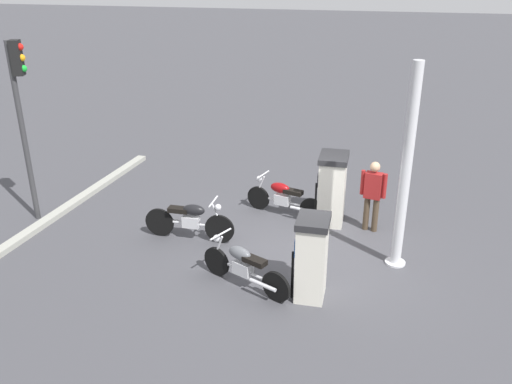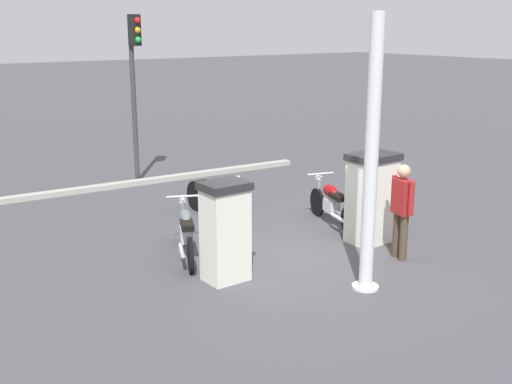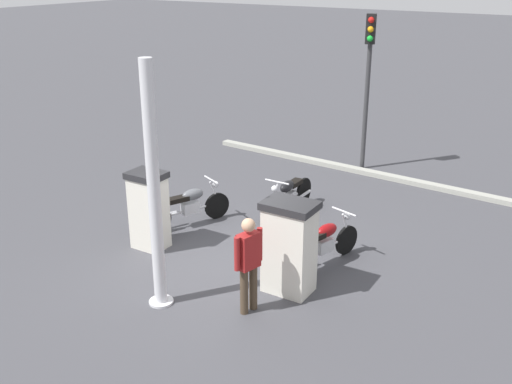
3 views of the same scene
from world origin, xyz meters
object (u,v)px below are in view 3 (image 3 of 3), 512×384
Objects in this scene: motorcycle_far_pump at (189,205)px; roadside_traffic_light at (368,67)px; fuel_pump_near at (289,246)px; motorcycle_extra at (289,195)px; fuel_pump_far at (149,210)px; attendant_person at (249,259)px; canopy_support_pole at (154,194)px; motorcycle_near_pump at (323,242)px.

roadside_traffic_light reaches higher than motorcycle_far_pump.
fuel_pump_near reaches higher than motorcycle_extra.
roadside_traffic_light reaches higher than fuel_pump_far.
fuel_pump_near reaches higher than attendant_person.
canopy_support_pole is at bearing -179.73° from motorcycle_extra.
motorcycle_far_pump is 3.59m from attendant_person.
fuel_pump_far is 2.39m from canopy_support_pole.
fuel_pump_far reaches higher than motorcycle_near_pump.
motorcycle_near_pump is at bearing -32.26° from canopy_support_pole.
motorcycle_near_pump is 6.08m from roadside_traffic_light.
fuel_pump_far is 3.37m from motorcycle_near_pump.
roadside_traffic_light is (6.55, 1.45, 1.91)m from fuel_pump_near.
motorcycle_extra is 3.96m from attendant_person.
canopy_support_pole reaches higher than fuel_pump_near.
motorcycle_near_pump is (1.13, -0.08, -0.36)m from fuel_pump_near.
motorcycle_near_pump is at bearing -91.70° from motorcycle_far_pump.
canopy_support_pole is at bearing -150.49° from motorcycle_far_pump.
roadside_traffic_light is at bearing -2.01° from motorcycle_extra.
motorcycle_far_pump is at bearing 53.49° from attendant_person.
attendant_person is at bearing 166.47° from fuel_pump_near.
canopy_support_pole is (-0.57, 1.34, 0.99)m from attendant_person.
motorcycle_extra is at bearing 44.82° from motorcycle_near_pump.
motorcycle_near_pump is 2.35m from motorcycle_extra.
motorcycle_extra reaches higher than motorcycle_near_pump.
motorcycle_near_pump is 0.96× the size of motorcycle_extra.
fuel_pump_near is 3.23m from motorcycle_extra.
attendant_person is (-2.12, -2.86, 0.47)m from motorcycle_far_pump.
motorcycle_extra is 4.38m from roadside_traffic_light.
motorcycle_far_pump is at bearing 136.37° from motorcycle_extra.
canopy_support_pole is at bearing -134.04° from fuel_pump_far.
fuel_pump_far is at bearing 89.99° from fuel_pump_near.
roadside_traffic_light reaches higher than motorcycle_near_pump.
fuel_pump_near is 2.40m from canopy_support_pole.
fuel_pump_far is at bearing 72.54° from attendant_person.
attendant_person is 1.76m from canopy_support_pole.
roadside_traffic_light reaches higher than motorcycle_extra.
motorcycle_far_pump is 0.46× the size of canopy_support_pole.
roadside_traffic_light reaches higher than canopy_support_pole.
motorcycle_extra is 1.24× the size of attendant_person.
roadside_traffic_light is at bearing 15.71° from motorcycle_near_pump.
motorcycle_far_pump is 3.41m from canopy_support_pole.
fuel_pump_near is at bearing -90.01° from fuel_pump_far.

